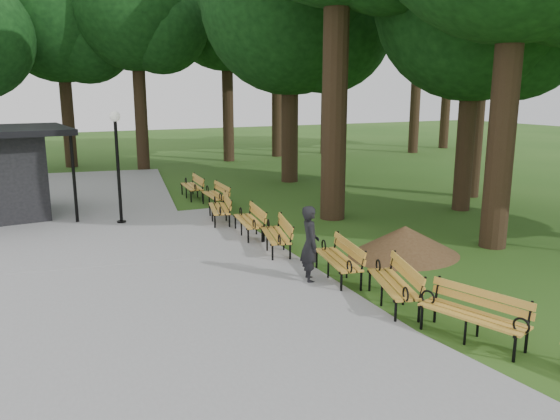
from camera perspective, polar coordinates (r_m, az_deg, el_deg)
name	(u,v)px	position (r m, az deg, el deg)	size (l,w,h in m)	color
ground	(414,326)	(10.29, 13.82, -11.65)	(100.00, 100.00, 0.00)	#264D16
path	(152,304)	(11.14, -13.17, -9.52)	(12.00, 38.00, 0.06)	gray
person	(310,244)	(11.92, 3.15, -3.56)	(0.62, 0.41, 1.70)	black
lamp_post	(117,145)	(17.49, -16.65, 6.53)	(0.32, 0.32, 3.50)	black
dirt_mound	(404,241)	(14.24, 12.83, -3.14)	(2.49, 2.49, 0.77)	#47301C
bench_2	(473,316)	(9.84, 19.42, -10.37)	(1.90, 0.64, 0.88)	gold
bench_3	(393,284)	(10.94, 11.69, -7.56)	(1.90, 0.64, 0.88)	gold
bench_4	(338,260)	(12.25, 6.04, -5.18)	(1.90, 0.64, 0.88)	gold
bench_5	(275,235)	(14.17, -0.48, -2.66)	(1.90, 0.64, 0.88)	gold
bench_6	(249,221)	(15.68, -3.26, -1.19)	(1.90, 0.64, 0.88)	gold
bench_7	(219,209)	(17.40, -6.36, 0.13)	(1.90, 0.64, 0.88)	gold
bench_8	(215,196)	(19.55, -6.77, 1.49)	(1.90, 0.64, 0.88)	gold
bench_9	(192,187)	(21.48, -9.17, 2.40)	(1.90, 0.64, 0.88)	gold
lawn_tree_4	(290,5)	(25.04, 1.07, 20.57)	(7.69, 7.69, 11.54)	black
lawn_tree_5	(485,10)	(22.64, 20.57, 18.87)	(5.02, 5.02, 9.52)	black
tree_backdrop	(246,15)	(32.98, -3.54, 19.59)	(37.81, 10.19, 16.46)	black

